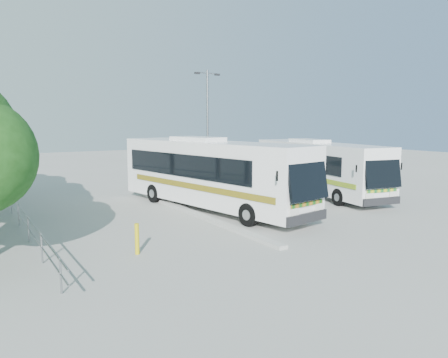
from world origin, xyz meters
TOP-DOWN VIEW (x-y plane):
  - ground at (0.00, 0.00)m, footprint 100.00×100.00m
  - kerb_divider at (-2.30, 2.00)m, footprint 0.40×16.00m
  - railing at (-10.00, 4.00)m, footprint 0.06×22.00m
  - coach_main at (-0.88, 1.82)m, footprint 4.80×13.12m
  - coach_adjacent at (7.22, 2.37)m, footprint 4.22×12.00m
  - lamppost at (2.00, 7.19)m, footprint 1.93×0.37m
  - bollard at (-7.00, -3.70)m, footprint 0.17×0.17m

SIDE VIEW (x-z plane):
  - ground at x=0.00m, z-range 0.00..0.00m
  - kerb_divider at x=-2.30m, z-range 0.00..0.15m
  - bollard at x=-7.00m, z-range 0.00..1.10m
  - railing at x=-10.00m, z-range 0.24..1.24m
  - coach_adjacent at x=7.22m, z-range 0.16..3.42m
  - coach_main at x=-0.88m, z-range 0.17..3.74m
  - lamppost at x=2.00m, z-range 0.41..8.30m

